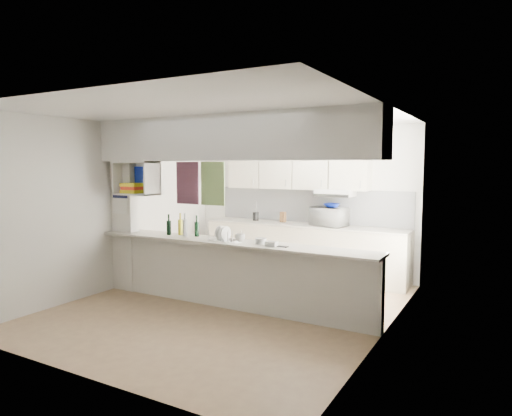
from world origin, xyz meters
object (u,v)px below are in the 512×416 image
Objects in this scene: microwave at (329,217)px; bowl at (332,205)px; dish_rack at (225,235)px; wine_bottles at (183,227)px.

bowl is (0.03, 0.03, 0.19)m from microwave.
dish_rack is (-0.71, -2.12, -0.08)m from microwave.
wine_bottles is (-1.53, -2.07, -0.23)m from bowl.
microwave is 2.24m from dish_rack.
bowl is at bearing 53.53° from wine_bottles.
wine_bottles is (-1.50, -2.04, -0.04)m from microwave.
bowl is at bearing 82.30° from dish_rack.
microwave is 2.53m from wine_bottles.
dish_rack is at bearing 87.40° from microwave.
microwave is at bearing -138.47° from bowl.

